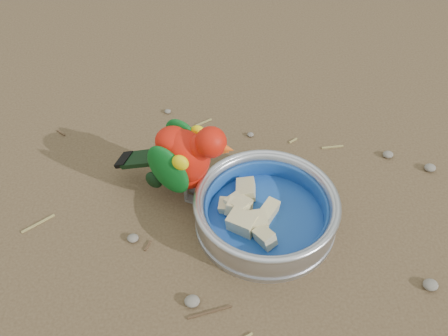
{
  "coord_description": "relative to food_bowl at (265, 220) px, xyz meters",
  "views": [
    {
      "loc": [
        -0.15,
        -0.49,
        0.67
      ],
      "look_at": [
        -0.1,
        0.09,
        0.08
      ],
      "focal_mm": 40.0,
      "sensor_mm": 36.0,
      "label": 1
    }
  ],
  "objects": [
    {
      "name": "fruit_wedges",
      "position": [
        -0.0,
        0.0,
        0.02
      ],
      "size": [
        0.14,
        0.14,
        0.03
      ],
      "primitive_type": null,
      "color": "#D0C189",
      "rests_on": "food_bowl"
    },
    {
      "name": "ground_debris",
      "position": [
        0.04,
        0.04,
        -0.01
      ],
      "size": [
        0.9,
        0.8,
        0.01
      ],
      "primitive_type": null,
      "color": "#97884B",
      "rests_on": "ground"
    },
    {
      "name": "food_bowl",
      "position": [
        0.0,
        0.0,
        0.0
      ],
      "size": [
        0.24,
        0.24,
        0.02
      ],
      "primitive_type": "cylinder",
      "color": "#B2B2BA",
      "rests_on": "ground"
    },
    {
      "name": "bowl_wall",
      "position": [
        0.0,
        0.0,
        0.03
      ],
      "size": [
        0.24,
        0.24,
        0.04
      ],
      "primitive_type": null,
      "color": "#B2B2BA",
      "rests_on": "food_bowl"
    },
    {
      "name": "lory_parrot",
      "position": [
        -0.13,
        0.08,
        0.07
      ],
      "size": [
        0.22,
        0.17,
        0.16
      ],
      "primitive_type": null,
      "rotation": [
        0.0,
        0.0,
        -1.99
      ],
      "color": "red",
      "rests_on": "ground"
    },
    {
      "name": "ground",
      "position": [
        0.04,
        -0.03,
        -0.01
      ],
      "size": [
        60.0,
        60.0,
        0.0
      ],
      "primitive_type": "plane",
      "color": "brown"
    }
  ]
}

